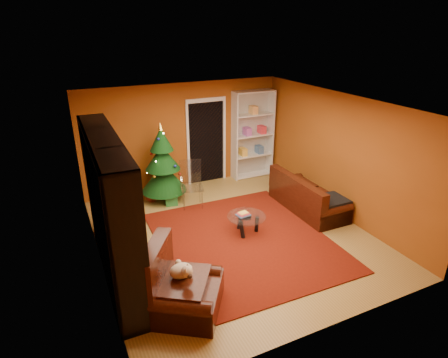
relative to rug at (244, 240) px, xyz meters
name	(u,v)px	position (x,y,z in m)	size (l,w,h in m)	color
floor	(233,236)	(-0.09, 0.29, -0.04)	(5.00, 5.50, 0.05)	olive
ceiling	(234,103)	(-0.09, 0.29, 2.61)	(5.00, 5.50, 0.05)	silver
wall_back	(183,136)	(-0.09, 3.07, 1.29)	(5.00, 0.05, 2.60)	#8E4714
wall_left	(91,200)	(-2.62, 0.29, 1.29)	(0.05, 5.50, 2.60)	#8E4714
wall_right	(340,155)	(2.43, 0.29, 1.29)	(0.05, 5.50, 2.60)	#8E4714
doorway	(206,143)	(0.51, 3.02, 1.04)	(1.06, 0.60, 2.16)	black
rug	(244,240)	(0.00, 0.00, 0.00)	(3.10, 3.62, 0.02)	#611508
media_unit	(111,209)	(-2.37, 0.05, 1.18)	(0.47, 3.10, 2.37)	black
christmas_tree	(163,163)	(-0.83, 2.44, 0.90)	(1.05, 1.05, 1.88)	black
gift_box_teal	(131,201)	(-1.64, 2.37, 0.13)	(0.27, 0.27, 0.27)	#1E6A70
gift_box_green	(171,199)	(-0.78, 2.11, 0.12)	(0.27, 0.27, 0.27)	#237630
gift_box_red	(152,196)	(-1.13, 2.53, 0.09)	(0.21, 0.21, 0.21)	maroon
white_bookshelf	(253,135)	(1.76, 2.86, 1.14)	(1.10, 0.40, 2.37)	white
armchair	(184,285)	(-1.65, -1.29, 0.42)	(1.10, 1.10, 0.86)	black
dog	(181,271)	(-1.67, -1.22, 0.63)	(0.40, 0.30, 0.28)	beige
sofa	(309,193)	(1.93, 0.56, 0.40)	(1.92, 0.87, 0.83)	black
coffee_table	(246,224)	(0.18, 0.23, 0.19)	(0.77, 0.77, 0.48)	gray
acrylic_chair	(192,187)	(-0.38, 1.79, 0.47)	(0.49, 0.54, 0.96)	#66605B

